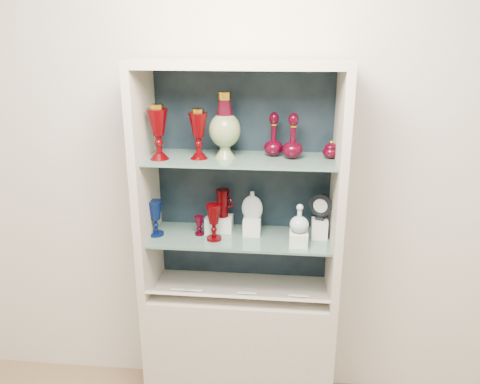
# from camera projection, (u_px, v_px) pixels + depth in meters

# --- Properties ---
(wall_back) EXTENTS (3.50, 0.02, 2.80)m
(wall_back) POSITION_uv_depth(u_px,v_px,m) (244.00, 161.00, 2.51)
(wall_back) COLOR beige
(wall_back) RESTS_ON ground
(cabinet_base) EXTENTS (1.00, 0.40, 0.75)m
(cabinet_base) POSITION_uv_depth(u_px,v_px,m) (240.00, 348.00, 2.62)
(cabinet_base) COLOR #BBB29F
(cabinet_base) RESTS_ON ground
(cabinet_back_panel) EXTENTS (0.98, 0.02, 1.15)m
(cabinet_back_panel) POSITION_uv_depth(u_px,v_px,m) (244.00, 176.00, 2.50)
(cabinet_back_panel) COLOR black
(cabinet_back_panel) RESTS_ON cabinet_base
(cabinet_side_left) EXTENTS (0.04, 0.40, 1.15)m
(cabinet_side_left) POSITION_uv_depth(u_px,v_px,m) (146.00, 184.00, 2.37)
(cabinet_side_left) COLOR #BBB29F
(cabinet_side_left) RESTS_ON cabinet_base
(cabinet_side_right) EXTENTS (0.04, 0.40, 1.15)m
(cabinet_side_right) POSITION_uv_depth(u_px,v_px,m) (338.00, 190.00, 2.28)
(cabinet_side_right) COLOR #BBB29F
(cabinet_side_right) RESTS_ON cabinet_base
(cabinet_top_cap) EXTENTS (1.00, 0.40, 0.04)m
(cabinet_top_cap) POSITION_uv_depth(u_px,v_px,m) (240.00, 63.00, 2.13)
(cabinet_top_cap) COLOR #BBB29F
(cabinet_top_cap) RESTS_ON cabinet_side_left
(shelf_lower) EXTENTS (0.92, 0.34, 0.01)m
(shelf_lower) POSITION_uv_depth(u_px,v_px,m) (240.00, 237.00, 2.43)
(shelf_lower) COLOR slate
(shelf_lower) RESTS_ON cabinet_side_left
(shelf_upper) EXTENTS (0.92, 0.34, 0.01)m
(shelf_upper) POSITION_uv_depth(u_px,v_px,m) (240.00, 159.00, 2.30)
(shelf_upper) COLOR slate
(shelf_upper) RESTS_ON cabinet_side_left
(label_ledge) EXTENTS (0.92, 0.17, 0.09)m
(label_ledge) POSITION_uv_depth(u_px,v_px,m) (238.00, 295.00, 2.39)
(label_ledge) COLOR #BBB29F
(label_ledge) RESTS_ON cabinet_base
(label_card_0) EXTENTS (0.10, 0.06, 0.03)m
(label_card_0) POSITION_uv_depth(u_px,v_px,m) (298.00, 296.00, 2.36)
(label_card_0) COLOR white
(label_card_0) RESTS_ON label_ledge
(label_card_1) EXTENTS (0.10, 0.06, 0.03)m
(label_card_1) POSITION_uv_depth(u_px,v_px,m) (247.00, 293.00, 2.38)
(label_card_1) COLOR white
(label_card_1) RESTS_ON label_ledge
(label_card_2) EXTENTS (0.10, 0.06, 0.03)m
(label_card_2) POSITION_uv_depth(u_px,v_px,m) (193.00, 290.00, 2.41)
(label_card_2) COLOR white
(label_card_2) RESTS_ON label_ledge
(label_card_3) EXTENTS (0.10, 0.06, 0.03)m
(label_card_3) POSITION_uv_depth(u_px,v_px,m) (181.00, 290.00, 2.41)
(label_card_3) COLOR white
(label_card_3) RESTS_ON label_ledge
(pedestal_lamp_left) EXTENTS (0.10, 0.10, 0.26)m
(pedestal_lamp_left) POSITION_uv_depth(u_px,v_px,m) (158.00, 132.00, 2.23)
(pedestal_lamp_left) COLOR #470002
(pedestal_lamp_left) RESTS_ON shelf_upper
(pedestal_lamp_right) EXTENTS (0.12, 0.12, 0.24)m
(pedestal_lamp_right) POSITION_uv_depth(u_px,v_px,m) (198.00, 134.00, 2.25)
(pedestal_lamp_right) COLOR #470002
(pedestal_lamp_right) RESTS_ON shelf_upper
(enamel_urn) EXTENTS (0.19, 0.19, 0.32)m
(enamel_urn) POSITION_uv_depth(u_px,v_px,m) (225.00, 125.00, 2.26)
(enamel_urn) COLOR #0C4812
(enamel_urn) RESTS_ON shelf_upper
(ruby_decanter_a) EXTENTS (0.10, 0.10, 0.24)m
(ruby_decanter_a) POSITION_uv_depth(u_px,v_px,m) (274.00, 132.00, 2.30)
(ruby_decanter_a) COLOR #3F0211
(ruby_decanter_a) RESTS_ON shelf_upper
(ruby_decanter_b) EXTENTS (0.13, 0.13, 0.24)m
(ruby_decanter_b) POSITION_uv_depth(u_px,v_px,m) (293.00, 135.00, 2.25)
(ruby_decanter_b) COLOR #3F0211
(ruby_decanter_b) RESTS_ON shelf_upper
(lidded_bowl) EXTENTS (0.10, 0.10, 0.09)m
(lidded_bowl) POSITION_uv_depth(u_px,v_px,m) (331.00, 149.00, 2.27)
(lidded_bowl) COLOR #3F0211
(lidded_bowl) RESTS_ON shelf_upper
(cobalt_goblet) EXTENTS (0.10, 0.10, 0.19)m
(cobalt_goblet) POSITION_uv_depth(u_px,v_px,m) (155.00, 218.00, 2.42)
(cobalt_goblet) COLOR #061547
(cobalt_goblet) RESTS_ON shelf_lower
(ruby_goblet_tall) EXTENTS (0.09, 0.09, 0.19)m
(ruby_goblet_tall) POSITION_uv_depth(u_px,v_px,m) (214.00, 222.00, 2.36)
(ruby_goblet_tall) COLOR #470002
(ruby_goblet_tall) RESTS_ON shelf_lower
(ruby_goblet_small) EXTENTS (0.06, 0.06, 0.10)m
(ruby_goblet_small) POSITION_uv_depth(u_px,v_px,m) (199.00, 226.00, 2.43)
(ruby_goblet_small) COLOR #3F0211
(ruby_goblet_small) RESTS_ON shelf_lower
(riser_ruby_pitcher) EXTENTS (0.10, 0.10, 0.08)m
(riser_ruby_pitcher) POSITION_uv_depth(u_px,v_px,m) (223.00, 223.00, 2.49)
(riser_ruby_pitcher) COLOR silver
(riser_ruby_pitcher) RESTS_ON shelf_lower
(ruby_pitcher) EXTENTS (0.13, 0.11, 0.15)m
(ruby_pitcher) POSITION_uv_depth(u_px,v_px,m) (223.00, 203.00, 2.46)
(ruby_pitcher) COLOR #470002
(ruby_pitcher) RESTS_ON riser_ruby_pitcher
(clear_square_bottle) EXTENTS (0.05, 0.05, 0.13)m
(clear_square_bottle) POSITION_uv_depth(u_px,v_px,m) (209.00, 222.00, 2.44)
(clear_square_bottle) COLOR #ABC2C7
(clear_square_bottle) RESTS_ON shelf_lower
(riser_flat_flask) EXTENTS (0.09, 0.09, 0.09)m
(riser_flat_flask) POSITION_uv_depth(u_px,v_px,m) (252.00, 226.00, 2.44)
(riser_flat_flask) COLOR silver
(riser_flat_flask) RESTS_ON shelf_lower
(flat_flask) EXTENTS (0.11, 0.06, 0.15)m
(flat_flask) POSITION_uv_depth(u_px,v_px,m) (252.00, 204.00, 2.40)
(flat_flask) COLOR #A5B3B9
(flat_flask) RESTS_ON riser_flat_flask
(riser_clear_round_decanter) EXTENTS (0.09, 0.09, 0.07)m
(riser_clear_round_decanter) POSITION_uv_depth(u_px,v_px,m) (299.00, 239.00, 2.31)
(riser_clear_round_decanter) COLOR silver
(riser_clear_round_decanter) RESTS_ON shelf_lower
(clear_round_decanter) EXTENTS (0.11, 0.11, 0.14)m
(clear_round_decanter) POSITION_uv_depth(u_px,v_px,m) (299.00, 219.00, 2.28)
(clear_round_decanter) COLOR #ABC2C7
(clear_round_decanter) RESTS_ON riser_clear_round_decanter
(riser_cameo_medallion) EXTENTS (0.08, 0.08, 0.10)m
(riser_cameo_medallion) POSITION_uv_depth(u_px,v_px,m) (319.00, 229.00, 2.40)
(riser_cameo_medallion) COLOR silver
(riser_cameo_medallion) RESTS_ON shelf_lower
(cameo_medallion) EXTENTS (0.13, 0.08, 0.14)m
(cameo_medallion) POSITION_uv_depth(u_px,v_px,m) (321.00, 207.00, 2.36)
(cameo_medallion) COLOR black
(cameo_medallion) RESTS_ON riser_cameo_medallion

